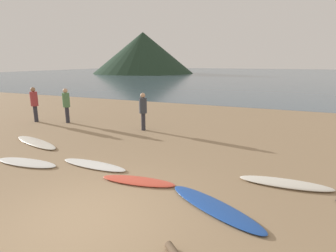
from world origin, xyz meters
name	(u,v)px	position (x,y,z in m)	size (l,w,h in m)	color
ground_plane	(210,121)	(0.00, 10.00, -0.10)	(120.00, 120.00, 0.20)	#997C5B
ocean_water	(267,74)	(0.00, 64.56, 0.00)	(140.00, 100.00, 0.01)	#475B6B
headland_hill	(143,53)	(-29.81, 59.15, 5.05)	(25.43, 25.43, 10.10)	#1E3323
surfboard_1	(36,142)	(-4.97, 3.32, 0.05)	(2.65, 0.58, 0.09)	silver
surfboard_2	(27,163)	(-3.54, 1.70, 0.04)	(2.09, 0.59, 0.08)	white
surfboard_3	(94,165)	(-1.58, 2.33, 0.04)	(2.20, 0.53, 0.08)	white
surfboard_4	(138,181)	(0.15, 1.87, 0.04)	(1.94, 0.50, 0.08)	#D84C38
surfboard_5	(214,207)	(2.22, 1.37, 0.04)	(2.43, 0.59, 0.08)	#1E479E
surfboard_6	(285,183)	(3.58, 3.13, 0.05)	(2.18, 0.55, 0.10)	silver
person_0	(143,108)	(-2.21, 6.65, 0.98)	(0.33, 0.33, 1.66)	#2D2D38
person_1	(34,102)	(-8.03, 6.08, 1.03)	(0.35, 0.35, 1.74)	#2D2D38
person_2	(66,103)	(-6.38, 6.51, 1.01)	(0.34, 0.34, 1.71)	#2D2D38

